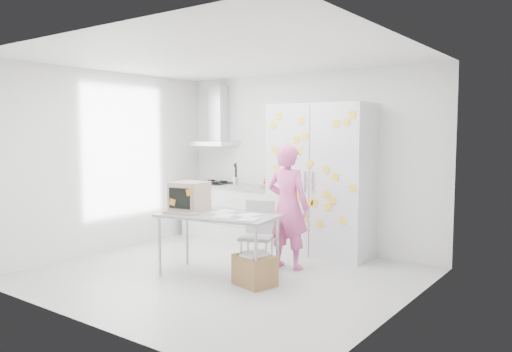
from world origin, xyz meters
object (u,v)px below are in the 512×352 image
Objects in this scene: desk at (199,205)px; cardboard_box at (255,270)px; person at (288,207)px; chair at (258,231)px.

desk is 1.11m from cardboard_box.
desk is 2.99× the size of cardboard_box.
desk is at bearing 46.59° from person.
chair is at bearing 40.23° from desk.
desk is at bearing -179.89° from cardboard_box.
desk is 0.85m from chair.
person is 1.08m from cardboard_box.
chair is 1.71× the size of cardboard_box.
desk is 1.74× the size of chair.
person reaches higher than chair.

